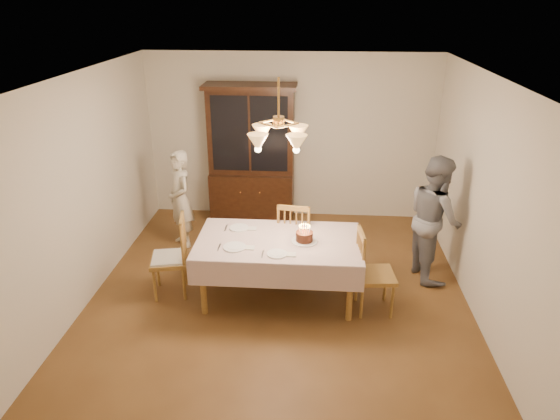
# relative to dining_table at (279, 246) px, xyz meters

# --- Properties ---
(ground) EXTENTS (5.00, 5.00, 0.00)m
(ground) POSITION_rel_dining_table_xyz_m (0.00, 0.00, -0.68)
(ground) COLOR #553518
(ground) RESTS_ON ground
(room_shell) EXTENTS (5.00, 5.00, 5.00)m
(room_shell) POSITION_rel_dining_table_xyz_m (0.00, 0.00, 0.90)
(room_shell) COLOR white
(room_shell) RESTS_ON ground
(dining_table) EXTENTS (1.90, 1.10, 0.76)m
(dining_table) POSITION_rel_dining_table_xyz_m (0.00, 0.00, 0.00)
(dining_table) COLOR brown
(dining_table) RESTS_ON ground
(china_hutch) EXTENTS (1.38, 0.54, 2.16)m
(china_hutch) POSITION_rel_dining_table_xyz_m (-0.60, 2.25, 0.36)
(china_hutch) COLOR black
(china_hutch) RESTS_ON ground
(chair_far_side) EXTENTS (0.49, 0.47, 1.00)m
(chair_far_side) POSITION_rel_dining_table_xyz_m (0.17, 0.63, -0.24)
(chair_far_side) COLOR brown
(chair_far_side) RESTS_ON ground
(chair_left_end) EXTENTS (0.50, 0.51, 1.00)m
(chair_left_end) POSITION_rel_dining_table_xyz_m (-1.31, -0.02, -0.23)
(chair_left_end) COLOR brown
(chair_left_end) RESTS_ON ground
(chair_right_end) EXTENTS (0.46, 0.48, 1.00)m
(chair_right_end) POSITION_rel_dining_table_xyz_m (1.10, -0.19, -0.24)
(chair_right_end) COLOR brown
(chair_right_end) RESTS_ON ground
(elderly_woman) EXTENTS (0.57, 0.62, 1.41)m
(elderly_woman) POSITION_rel_dining_table_xyz_m (-1.49, 1.26, 0.02)
(elderly_woman) COLOR beige
(elderly_woman) RESTS_ON ground
(adult_in_grey) EXTENTS (0.75, 0.89, 1.61)m
(adult_in_grey) POSITION_rel_dining_table_xyz_m (1.90, 0.66, 0.12)
(adult_in_grey) COLOR slate
(adult_in_grey) RESTS_ON ground
(birthday_cake) EXTENTS (0.30, 0.30, 0.20)m
(birthday_cake) POSITION_rel_dining_table_xyz_m (0.30, -0.02, 0.13)
(birthday_cake) COLOR white
(birthday_cake) RESTS_ON dining_table
(place_setting_near_left) EXTENTS (0.41, 0.26, 0.02)m
(place_setting_near_left) POSITION_rel_dining_table_xyz_m (-0.47, -0.23, 0.08)
(place_setting_near_left) COLOR white
(place_setting_near_left) RESTS_ON dining_table
(place_setting_near_right) EXTENTS (0.37, 0.23, 0.02)m
(place_setting_near_right) POSITION_rel_dining_table_xyz_m (0.02, -0.35, 0.08)
(place_setting_near_right) COLOR white
(place_setting_near_right) RESTS_ON dining_table
(place_setting_far_left) EXTENTS (0.38, 0.23, 0.02)m
(place_setting_far_left) POSITION_rel_dining_table_xyz_m (-0.49, 0.27, 0.08)
(place_setting_far_left) COLOR white
(place_setting_far_left) RESTS_ON dining_table
(chandelier) EXTENTS (0.62, 0.62, 0.73)m
(chandelier) POSITION_rel_dining_table_xyz_m (-0.00, -0.00, 1.29)
(chandelier) COLOR #BF8C3F
(chandelier) RESTS_ON ground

